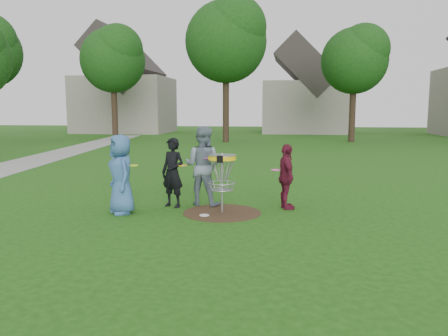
# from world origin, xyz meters

# --- Properties ---
(ground) EXTENTS (100.00, 100.00, 0.00)m
(ground) POSITION_xyz_m (0.00, 0.00, 0.00)
(ground) COLOR #19470F
(ground) RESTS_ON ground
(dirt_patch) EXTENTS (1.80, 1.80, 0.01)m
(dirt_patch) POSITION_xyz_m (0.00, 0.00, 0.00)
(dirt_patch) COLOR #47331E
(dirt_patch) RESTS_ON ground
(concrete_path) EXTENTS (7.75, 39.92, 0.02)m
(concrete_path) POSITION_xyz_m (-10.00, 8.00, 0.01)
(concrete_path) COLOR #9E9E99
(concrete_path) RESTS_ON ground
(player_blue) EXTENTS (0.99, 1.05, 1.80)m
(player_blue) POSITION_xyz_m (-2.26, -0.38, 0.90)
(player_blue) COLOR #355E93
(player_blue) RESTS_ON ground
(player_black) EXTENTS (0.72, 0.61, 1.69)m
(player_black) POSITION_xyz_m (-1.28, 0.45, 0.84)
(player_black) COLOR black
(player_black) RESTS_ON ground
(player_grey) EXTENTS (1.08, 0.92, 1.95)m
(player_grey) POSITION_xyz_m (-0.60, 0.79, 0.98)
(player_grey) COLOR slate
(player_grey) RESTS_ON ground
(player_maroon) EXTENTS (0.61, 0.98, 1.55)m
(player_maroon) POSITION_xyz_m (1.45, 0.62, 0.78)
(player_maroon) COLOR maroon
(player_maroon) RESTS_ON ground
(disc_on_grass) EXTENTS (0.22, 0.22, 0.02)m
(disc_on_grass) POSITION_xyz_m (-0.35, -0.34, 0.01)
(disc_on_grass) COLOR white
(disc_on_grass) RESTS_ON ground
(disc_golf_basket) EXTENTS (0.66, 0.67, 1.38)m
(disc_golf_basket) POSITION_xyz_m (0.00, -0.00, 1.02)
(disc_golf_basket) COLOR #9EA0A5
(disc_golf_basket) RESTS_ON ground
(held_discs) EXTENTS (3.39, 1.12, 0.26)m
(held_discs) POSITION_xyz_m (-0.56, 0.28, 1.07)
(held_discs) COLOR #DCFE1C
(held_discs) RESTS_ON ground
(tree_row) EXTENTS (51.20, 17.42, 9.90)m
(tree_row) POSITION_xyz_m (0.44, 20.67, 6.21)
(tree_row) COLOR #38281C
(tree_row) RESTS_ON ground
(house_row) EXTENTS (44.50, 10.65, 11.62)m
(house_row) POSITION_xyz_m (4.78, 33.07, 4.14)
(house_row) COLOR gray
(house_row) RESTS_ON ground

